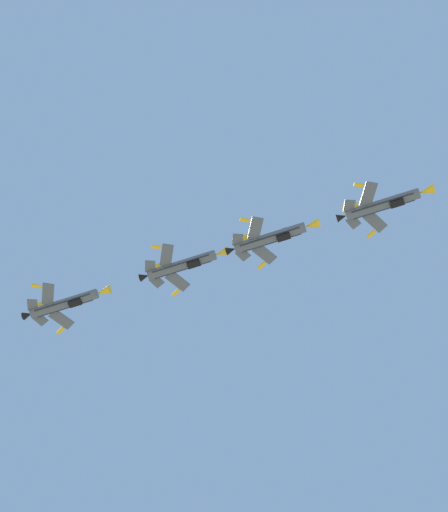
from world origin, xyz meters
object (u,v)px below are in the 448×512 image
(fighter_jet_lead, at_px, (384,204))
(fighter_jet_right_wing, at_px, (183,265))
(fighter_jet_left_outer, at_px, (66,303))
(fighter_jet_left_wing, at_px, (272,237))

(fighter_jet_lead, relative_size, fighter_jet_right_wing, 1.00)
(fighter_jet_right_wing, distance_m, fighter_jet_left_outer, 20.87)
(fighter_jet_left_wing, bearing_deg, fighter_jet_lead, 90.68)
(fighter_jet_lead, bearing_deg, fighter_jet_left_wing, -89.32)
(fighter_jet_left_wing, distance_m, fighter_jet_left_outer, 36.36)
(fighter_jet_left_wing, xyz_separation_m, fighter_jet_right_wing, (-15.40, -2.82, 1.59))
(fighter_jet_lead, bearing_deg, fighter_jet_left_outer, -89.72)
(fighter_jet_left_wing, bearing_deg, fighter_jet_right_wing, -92.14)
(fighter_jet_lead, xyz_separation_m, fighter_jet_left_outer, (-53.71, -12.19, -0.91))
(fighter_jet_left_wing, bearing_deg, fighter_jet_left_outer, -89.93)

